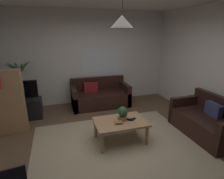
{
  "coord_description": "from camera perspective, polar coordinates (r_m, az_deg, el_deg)",
  "views": [
    {
      "loc": [
        -1.01,
        -2.94,
        2.1
      ],
      "look_at": [
        0.0,
        0.3,
        1.05
      ],
      "focal_mm": 29.28,
      "sensor_mm": 36.0,
      "label": 1
    }
  ],
  "objects": [
    {
      "name": "remote_on_table_0",
      "position": [
        3.72,
        6.27,
        -9.21
      ],
      "size": [
        0.17,
        0.09,
        0.02
      ],
      "primitive_type": "cube",
      "rotation": [
        0.0,
        0.0,
        1.82
      ],
      "color": "black",
      "rests_on": "coffee_table"
    },
    {
      "name": "book_on_table_1",
      "position": [
        3.55,
        2.11,
        -10.08
      ],
      "size": [
        0.17,
        0.14,
        0.02
      ],
      "primitive_type": "cube",
      "rotation": [
        0.0,
        0.0,
        -0.15
      ],
      "color": "#99663F",
      "rests_on": "coffee_table"
    },
    {
      "name": "bookshelf_corner",
      "position": [
        4.44,
        -30.19,
        -3.39
      ],
      "size": [
        0.7,
        0.31,
        1.4
      ],
      "color": "#A87F56",
      "rests_on": "ground"
    },
    {
      "name": "couch_right_side",
      "position": [
        4.45,
        27.46,
        -9.12
      ],
      "size": [
        0.82,
        1.46,
        0.82
      ],
      "rotation": [
        0.0,
        0.0,
        -1.57
      ],
      "color": "black",
      "rests_on": "ground"
    },
    {
      "name": "window_pane",
      "position": [
        5.76,
        -3.09,
        7.45
      ],
      "size": [
        1.25,
        0.01,
        1.08
      ],
      "primitive_type": "cube",
      "color": "white"
    },
    {
      "name": "floor",
      "position": [
        3.76,
        1.42,
        -16.97
      ],
      "size": [
        4.87,
        5.13,
        0.02
      ],
      "primitive_type": "cube",
      "color": "brown",
      "rests_on": "ground"
    },
    {
      "name": "book_on_table_0",
      "position": [
        3.56,
        2.21,
        -10.36
      ],
      "size": [
        0.13,
        0.14,
        0.02
      ],
      "primitive_type": "cube",
      "rotation": [
        0.0,
        0.0,
        -0.2
      ],
      "color": "#387247",
      "rests_on": "coffee_table"
    },
    {
      "name": "tv",
      "position": [
        5.0,
        -26.69,
        -0.31
      ],
      "size": [
        0.8,
        0.16,
        0.5
      ],
      "color": "black",
      "rests_on": "tv_stand"
    },
    {
      "name": "coffee_table",
      "position": [
        3.69,
        2.63,
        -10.75
      ],
      "size": [
        1.01,
        0.69,
        0.44
      ],
      "color": "#A87F56",
      "rests_on": "ground"
    },
    {
      "name": "potted_palm_corner",
      "position": [
        5.49,
        -26.26,
        0.18
      ],
      "size": [
        0.73,
        0.76,
        1.49
      ],
      "color": "beige",
      "rests_on": "ground"
    },
    {
      "name": "potted_plant_on_table",
      "position": [
        3.63,
        3.35,
        -7.42
      ],
      "size": [
        0.21,
        0.22,
        0.29
      ],
      "color": "#B77051",
      "rests_on": "coffee_table"
    },
    {
      "name": "wall_back",
      "position": [
        5.68,
        -7.03,
        9.8
      ],
      "size": [
        4.99,
        0.06,
        2.77
      ],
      "primitive_type": "cube",
      "color": "silver",
      "rests_on": "ground"
    },
    {
      "name": "remote_on_table_1",
      "position": [
        3.7,
        5.62,
        -9.32
      ],
      "size": [
        0.16,
        0.14,
        0.02
      ],
      "primitive_type": "cube",
      "rotation": [
        0.0,
        0.0,
        4.07
      ],
      "color": "black",
      "rests_on": "coffee_table"
    },
    {
      "name": "couch_under_window",
      "position": [
        5.49,
        -3.75,
        -2.28
      ],
      "size": [
        1.67,
        0.82,
        0.82
      ],
      "color": "black",
      "rests_on": "ground"
    },
    {
      "name": "tv_stand",
      "position": [
        5.18,
        -25.91,
        -5.58
      ],
      "size": [
        0.9,
        0.44,
        0.5
      ],
      "primitive_type": "cube",
      "color": "black",
      "rests_on": "ground"
    },
    {
      "name": "rug",
      "position": [
        3.6,
        2.5,
        -18.48
      ],
      "size": [
        3.17,
        2.82,
        0.01
      ],
      "primitive_type": "cube",
      "color": "tan",
      "rests_on": "ground"
    },
    {
      "name": "pendant_lamp",
      "position": [
        3.27,
        3.11,
        20.43
      ],
      "size": [
        0.4,
        0.4,
        0.59
      ],
      "color": "black"
    }
  ]
}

